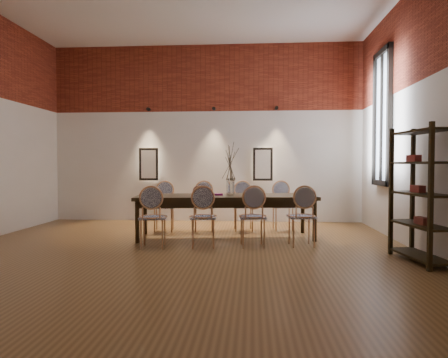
# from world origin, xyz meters

# --- Properties ---
(floor) EXTENTS (7.00, 7.00, 0.02)m
(floor) POSITION_xyz_m (0.00, 0.00, -0.01)
(floor) COLOR brown
(floor) RESTS_ON ground
(wall_back) EXTENTS (7.00, 0.10, 4.00)m
(wall_back) POSITION_xyz_m (0.00, 3.55, 2.00)
(wall_back) COLOR silver
(wall_back) RESTS_ON ground
(wall_front) EXTENTS (7.00, 0.10, 4.00)m
(wall_front) POSITION_xyz_m (0.00, -3.55, 2.00)
(wall_front) COLOR silver
(wall_front) RESTS_ON ground
(wall_right) EXTENTS (0.10, 7.00, 4.00)m
(wall_right) POSITION_xyz_m (3.55, 0.00, 2.00)
(wall_right) COLOR silver
(wall_right) RESTS_ON ground
(brick_band_back) EXTENTS (7.00, 0.02, 1.50)m
(brick_band_back) POSITION_xyz_m (0.00, 3.48, 3.25)
(brick_band_back) COLOR maroon
(brick_band_back) RESTS_ON ground
(brick_band_right) EXTENTS (0.02, 7.00, 1.50)m
(brick_band_right) POSITION_xyz_m (3.48, 0.00, 3.25)
(brick_band_right) COLOR maroon
(brick_band_right) RESTS_ON ground
(niche_left) EXTENTS (0.36, 0.06, 0.66)m
(niche_left) POSITION_xyz_m (-1.30, 3.45, 1.30)
(niche_left) COLOR #FFEAC6
(niche_left) RESTS_ON wall_back
(niche_right) EXTENTS (0.36, 0.06, 0.66)m
(niche_right) POSITION_xyz_m (1.30, 3.45, 1.30)
(niche_right) COLOR #FFEAC6
(niche_right) RESTS_ON wall_back
(spot_fixture_left) EXTENTS (0.08, 0.10, 0.08)m
(spot_fixture_left) POSITION_xyz_m (-1.30, 3.42, 2.55)
(spot_fixture_left) COLOR black
(spot_fixture_left) RESTS_ON wall_back
(spot_fixture_mid) EXTENTS (0.08, 0.10, 0.08)m
(spot_fixture_mid) POSITION_xyz_m (0.20, 3.42, 2.55)
(spot_fixture_mid) COLOR black
(spot_fixture_mid) RESTS_ON wall_back
(spot_fixture_right) EXTENTS (0.08, 0.10, 0.08)m
(spot_fixture_right) POSITION_xyz_m (1.60, 3.42, 2.55)
(spot_fixture_right) COLOR black
(spot_fixture_right) RESTS_ON wall_back
(window_glass) EXTENTS (0.02, 0.78, 2.38)m
(window_glass) POSITION_xyz_m (3.46, 2.00, 2.15)
(window_glass) COLOR silver
(window_glass) RESTS_ON wall_right
(window_frame) EXTENTS (0.08, 0.90, 2.50)m
(window_frame) POSITION_xyz_m (3.44, 2.00, 2.15)
(window_frame) COLOR black
(window_frame) RESTS_ON wall_right
(window_mullion) EXTENTS (0.06, 0.06, 2.40)m
(window_mullion) POSITION_xyz_m (3.44, 2.00, 2.15)
(window_mullion) COLOR black
(window_mullion) RESTS_ON wall_right
(dining_table) EXTENTS (3.20, 1.34, 0.75)m
(dining_table) POSITION_xyz_m (0.60, 1.43, 0.38)
(dining_table) COLOR black
(dining_table) RESTS_ON floor
(chair_near_a) EXTENTS (0.49, 0.49, 0.94)m
(chair_near_a) POSITION_xyz_m (-0.47, 0.53, 0.47)
(chair_near_a) COLOR tan
(chair_near_a) RESTS_ON floor
(chair_near_b) EXTENTS (0.49, 0.49, 0.94)m
(chair_near_b) POSITION_xyz_m (0.30, 0.61, 0.47)
(chair_near_b) COLOR tan
(chair_near_b) RESTS_ON floor
(chair_near_c) EXTENTS (0.49, 0.49, 0.94)m
(chair_near_c) POSITION_xyz_m (1.07, 0.70, 0.47)
(chair_near_c) COLOR tan
(chair_near_c) RESTS_ON floor
(chair_near_d) EXTENTS (0.49, 0.49, 0.94)m
(chair_near_d) POSITION_xyz_m (1.84, 0.79, 0.47)
(chair_near_d) COLOR tan
(chair_near_d) RESTS_ON floor
(chair_far_a) EXTENTS (0.49, 0.49, 0.94)m
(chair_far_a) POSITION_xyz_m (-0.65, 2.07, 0.47)
(chair_far_a) COLOR tan
(chair_far_a) RESTS_ON floor
(chair_far_b) EXTENTS (0.49, 0.49, 0.94)m
(chair_far_b) POSITION_xyz_m (0.12, 2.16, 0.47)
(chair_far_b) COLOR tan
(chair_far_b) RESTS_ON floor
(chair_far_c) EXTENTS (0.49, 0.49, 0.94)m
(chair_far_c) POSITION_xyz_m (0.90, 2.25, 0.47)
(chair_far_c) COLOR tan
(chair_far_c) RESTS_ON floor
(chair_far_d) EXTENTS (0.49, 0.49, 0.94)m
(chair_far_d) POSITION_xyz_m (1.67, 2.34, 0.47)
(chair_far_d) COLOR tan
(chair_far_d) RESTS_ON floor
(vase) EXTENTS (0.14, 0.14, 0.30)m
(vase) POSITION_xyz_m (0.68, 1.44, 0.90)
(vase) COLOR silver
(vase) RESTS_ON dining_table
(dried_branches) EXTENTS (0.50, 0.50, 0.70)m
(dried_branches) POSITION_xyz_m (0.68, 1.44, 1.35)
(dried_branches) COLOR #473D2B
(dried_branches) RESTS_ON vase
(bowl) EXTENTS (0.24, 0.24, 0.18)m
(bowl) POSITION_xyz_m (0.15, 1.33, 0.84)
(bowl) COLOR #56281D
(bowl) RESTS_ON dining_table
(book) EXTENTS (0.28, 0.21, 0.03)m
(book) POSITION_xyz_m (0.41, 1.43, 0.77)
(book) COLOR #861464
(book) RESTS_ON dining_table
(shelving_rack) EXTENTS (0.53, 1.05, 1.80)m
(shelving_rack) POSITION_xyz_m (3.28, -0.14, 0.90)
(shelving_rack) COLOR black
(shelving_rack) RESTS_ON floor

